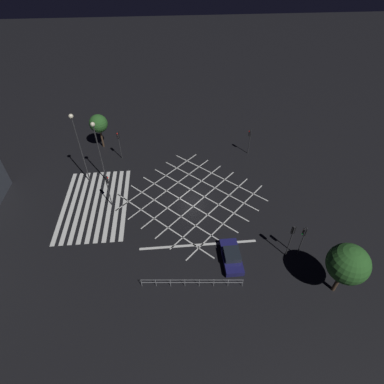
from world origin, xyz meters
TOP-DOWN VIEW (x-y plane):
  - ground_plane at (0.00, 0.00)m, footprint 200.00×200.00m
  - road_markings at (0.32, -7.79)m, footprint 18.67×25.06m
  - traffic_light_median_south at (0.40, -9.72)m, footprint 0.36×0.39m
  - traffic_light_nw_cross at (-8.90, 9.05)m, footprint 0.36×0.39m
  - traffic_light_sw_main at (-9.23, -9.39)m, footprint 0.39×0.36m
  - traffic_light_ne_main at (9.46, 8.79)m, footprint 0.39×0.36m
  - traffic_light_ne_cross at (9.66, 9.86)m, footprint 0.36×0.39m
  - street_lamp_east at (-4.37, -13.17)m, footprint 0.54×0.54m
  - street_lamp_west at (-4.53, -11.08)m, footprint 0.54×0.54m
  - street_tree_near at (13.72, 11.96)m, footprint 3.54×3.54m
  - street_tree_far at (-12.70, -12.45)m, footprint 2.63×2.63m
  - waiting_car at (9.61, 3.11)m, footprint 4.26×1.77m
  - pedestrian_railing at (12.17, -1.10)m, footprint 0.90×9.44m

SIDE VIEW (x-z plane):
  - ground_plane at x=0.00m, z-range 0.00..0.00m
  - road_markings at x=0.32m, z-range 0.00..0.01m
  - waiting_car at x=9.61m, z-range -0.04..1.27m
  - pedestrian_railing at x=12.17m, z-range 0.14..1.19m
  - traffic_light_nw_cross at x=-8.90m, z-range 0.84..4.76m
  - traffic_light_ne_cross at x=9.66m, z-range 0.90..5.12m
  - traffic_light_ne_main at x=9.46m, z-range 0.92..5.23m
  - traffic_light_sw_main at x=-9.23m, z-range 0.94..5.37m
  - traffic_light_median_south at x=0.40m, z-range 0.94..5.37m
  - street_tree_far at x=-12.70m, z-range 1.28..6.51m
  - street_tree_near at x=13.72m, z-range 1.14..7.00m
  - street_lamp_west at x=-4.53m, z-range 1.86..10.39m
  - street_lamp_east at x=-4.37m, z-range 1.98..11.71m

